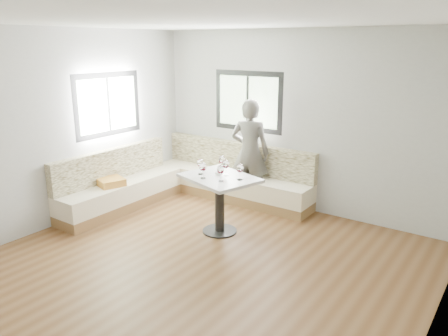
# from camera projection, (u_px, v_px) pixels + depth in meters

# --- Properties ---
(room) EXTENTS (5.01, 5.01, 2.81)m
(room) POSITION_uv_depth(u_px,v_px,m) (195.00, 150.00, 4.93)
(room) COLOR brown
(room) RESTS_ON ground
(banquette) EXTENTS (2.90, 2.80, 0.95)m
(banquette) POSITION_uv_depth(u_px,v_px,m) (184.00, 183.00, 7.28)
(banquette) COLOR brown
(banquette) RESTS_ON ground
(table) EXTENTS (1.17, 1.02, 0.82)m
(table) POSITION_uv_depth(u_px,v_px,m) (220.00, 191.00, 6.03)
(table) COLOR black
(table) RESTS_ON ground
(person) EXTENTS (0.72, 0.56, 1.75)m
(person) POSITION_uv_depth(u_px,v_px,m) (250.00, 153.00, 7.06)
(person) COLOR #57544E
(person) RESTS_ON ground
(olive_ramekin) EXTENTS (0.09, 0.09, 0.04)m
(olive_ramekin) POSITION_uv_depth(u_px,v_px,m) (218.00, 173.00, 6.08)
(olive_ramekin) COLOR white
(olive_ramekin) RESTS_ON table
(wine_glass_a) EXTENTS (0.10, 0.10, 0.22)m
(wine_glass_a) POSITION_uv_depth(u_px,v_px,m) (200.00, 164.00, 6.04)
(wine_glass_a) COLOR white
(wine_glass_a) RESTS_ON table
(wine_glass_b) EXTENTS (0.10, 0.10, 0.22)m
(wine_glass_b) POSITION_uv_depth(u_px,v_px,m) (203.00, 167.00, 5.85)
(wine_glass_b) COLOR white
(wine_glass_b) RESTS_ON table
(wine_glass_c) EXTENTS (0.10, 0.10, 0.22)m
(wine_glass_c) POSITION_uv_depth(u_px,v_px,m) (221.00, 170.00, 5.73)
(wine_glass_c) COLOR white
(wine_glass_c) RESTS_ON table
(wine_glass_d) EXTENTS (0.10, 0.10, 0.22)m
(wine_glass_d) POSITION_uv_depth(u_px,v_px,m) (226.00, 165.00, 5.99)
(wine_glass_d) COLOR white
(wine_glass_d) RESTS_ON table
(wine_glass_e) EXTENTS (0.10, 0.10, 0.22)m
(wine_glass_e) POSITION_uv_depth(u_px,v_px,m) (240.00, 169.00, 5.79)
(wine_glass_e) COLOR white
(wine_glass_e) RESTS_ON table
(wine_glass_f) EXTENTS (0.10, 0.10, 0.22)m
(wine_glass_f) POSITION_uv_depth(u_px,v_px,m) (222.00, 160.00, 6.22)
(wine_glass_f) COLOR white
(wine_glass_f) RESTS_ON table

